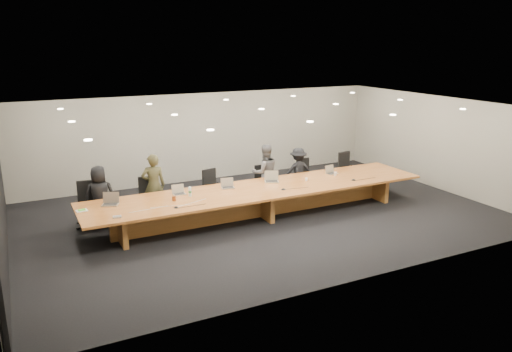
# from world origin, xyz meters

# --- Properties ---
(ground) EXTENTS (12.00, 12.00, 0.00)m
(ground) POSITION_xyz_m (0.00, 0.00, 0.00)
(ground) COLOR black
(ground) RESTS_ON ground
(back_wall) EXTENTS (12.00, 0.02, 2.80)m
(back_wall) POSITION_xyz_m (0.00, 4.00, 1.40)
(back_wall) COLOR beige
(back_wall) RESTS_ON ground
(conference_table) EXTENTS (9.00, 1.80, 0.75)m
(conference_table) POSITION_xyz_m (0.00, 0.00, 0.52)
(conference_table) COLOR #995321
(conference_table) RESTS_ON ground
(chair_far_left) EXTENTS (0.65, 0.65, 1.13)m
(chair_far_left) POSITION_xyz_m (-4.08, 1.22, 0.56)
(chair_far_left) COLOR black
(chair_far_left) RESTS_ON ground
(chair_left) EXTENTS (0.64, 0.64, 1.03)m
(chair_left) POSITION_xyz_m (-2.62, 1.28, 0.52)
(chair_left) COLOR black
(chair_left) RESTS_ON ground
(chair_mid_left) EXTENTS (0.63, 0.63, 1.02)m
(chair_mid_left) POSITION_xyz_m (-0.78, 1.34, 0.51)
(chair_mid_left) COLOR black
(chair_mid_left) RESTS_ON ground
(chair_mid_right) EXTENTS (0.54, 0.54, 1.01)m
(chair_mid_right) POSITION_xyz_m (0.70, 1.17, 0.50)
(chair_mid_right) COLOR black
(chair_mid_right) RESTS_ON ground
(chair_right) EXTENTS (0.53, 0.53, 1.02)m
(chair_right) POSITION_xyz_m (2.15, 1.28, 0.51)
(chair_right) COLOR black
(chair_right) RESTS_ON ground
(chair_far_right) EXTENTS (0.64, 0.64, 1.10)m
(chair_far_right) POSITION_xyz_m (3.62, 1.18, 0.55)
(chair_far_right) COLOR black
(chair_far_right) RESTS_ON ground
(person_a) EXTENTS (0.80, 0.59, 1.50)m
(person_a) POSITION_xyz_m (-3.80, 1.15, 0.75)
(person_a) COLOR black
(person_a) RESTS_ON ground
(person_b) EXTENTS (0.66, 0.49, 1.64)m
(person_b) POSITION_xyz_m (-2.45, 1.24, 0.82)
(person_b) COLOR #33311C
(person_b) RESTS_ON ground
(person_c) EXTENTS (0.87, 0.73, 1.61)m
(person_c) POSITION_xyz_m (0.70, 1.14, 0.81)
(person_c) COLOR #4F4F51
(person_c) RESTS_ON ground
(person_d) EXTENTS (0.98, 0.68, 1.39)m
(person_d) POSITION_xyz_m (1.85, 1.26, 0.69)
(person_d) COLOR black
(person_d) RESTS_ON ground
(laptop_a) EXTENTS (0.44, 0.39, 0.29)m
(laptop_a) POSITION_xyz_m (-3.71, 0.34, 0.89)
(laptop_a) COLOR tan
(laptop_a) RESTS_ON conference_table
(laptop_b) EXTENTS (0.31, 0.23, 0.24)m
(laptop_b) POSITION_xyz_m (-2.04, 0.42, 0.87)
(laptop_b) COLOR #BFAE92
(laptop_b) RESTS_ON conference_table
(laptop_c) EXTENTS (0.37, 0.30, 0.25)m
(laptop_c) POSITION_xyz_m (-0.75, 0.39, 0.88)
(laptop_c) COLOR tan
(laptop_c) RESTS_ON conference_table
(laptop_d) EXTENTS (0.45, 0.40, 0.29)m
(laptop_d) POSITION_xyz_m (0.52, 0.40, 0.90)
(laptop_d) COLOR tan
(laptop_d) RESTS_ON conference_table
(laptop_e) EXTENTS (0.34, 0.27, 0.24)m
(laptop_e) POSITION_xyz_m (2.44, 0.37, 0.87)
(laptop_e) COLOR tan
(laptop_e) RESTS_ON conference_table
(water_bottle) EXTENTS (0.09, 0.09, 0.23)m
(water_bottle) POSITION_xyz_m (-1.85, 0.17, 0.86)
(water_bottle) COLOR silver
(water_bottle) RESTS_ON conference_table
(amber_mug) EXTENTS (0.09, 0.09, 0.11)m
(amber_mug) POSITION_xyz_m (-2.30, -0.01, 0.81)
(amber_mug) COLOR brown
(amber_mug) RESTS_ON conference_table
(paper_cup_near) EXTENTS (0.08, 0.08, 0.08)m
(paper_cup_near) POSITION_xyz_m (1.40, 0.08, 0.79)
(paper_cup_near) COLOR white
(paper_cup_near) RESTS_ON conference_table
(paper_cup_far) EXTENTS (0.10, 0.10, 0.10)m
(paper_cup_far) POSITION_xyz_m (2.41, 0.18, 0.80)
(paper_cup_far) COLOR silver
(paper_cup_far) RESTS_ON conference_table
(notepad) EXTENTS (0.26, 0.21, 0.01)m
(notepad) POSITION_xyz_m (-4.35, 0.21, 0.76)
(notepad) COLOR white
(notepad) RESTS_ON conference_table
(lime_gadget) EXTENTS (0.16, 0.10, 0.02)m
(lime_gadget) POSITION_xyz_m (-4.35, 0.20, 0.78)
(lime_gadget) COLOR #58CC36
(lime_gadget) RESTS_ON notepad
(av_box) EXTENTS (0.20, 0.16, 0.03)m
(av_box) POSITION_xyz_m (-3.73, -0.57, 0.76)
(av_box) COLOR silver
(av_box) RESTS_ON conference_table
(mic_left) EXTENTS (0.14, 0.14, 0.03)m
(mic_left) POSITION_xyz_m (-2.42, -0.51, 0.76)
(mic_left) COLOR black
(mic_left) RESTS_ON conference_table
(mic_center) EXTENTS (0.16, 0.16, 0.03)m
(mic_center) POSITION_xyz_m (0.44, -0.36, 0.77)
(mic_center) COLOR black
(mic_center) RESTS_ON conference_table
(mic_right) EXTENTS (0.16, 0.16, 0.03)m
(mic_right) POSITION_xyz_m (2.57, -0.44, 0.77)
(mic_right) COLOR black
(mic_right) RESTS_ON conference_table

